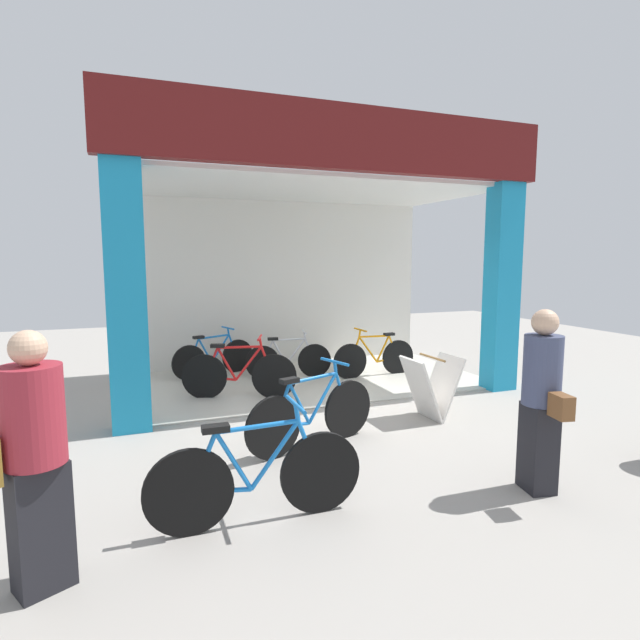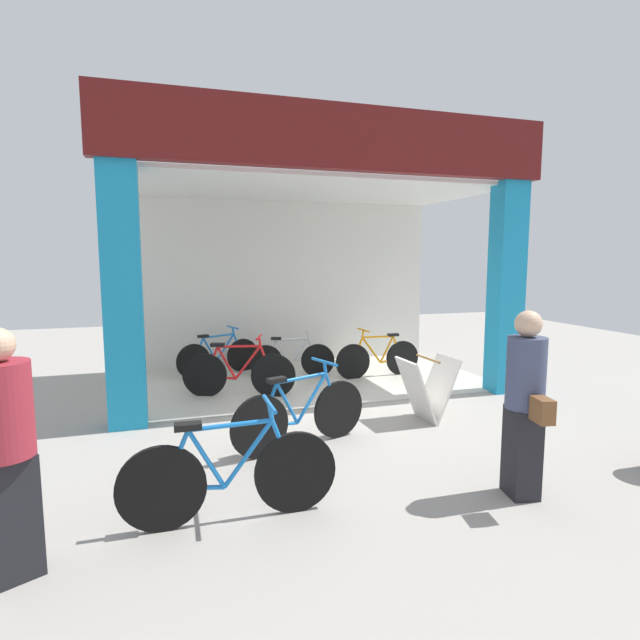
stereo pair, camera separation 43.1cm
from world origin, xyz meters
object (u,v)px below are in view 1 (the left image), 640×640
at_px(bicycle_parked_0, 257,477).
at_px(pedestrian_1, 33,458).
at_px(bicycle_inside_3, 288,360).
at_px(bicycle_inside_0, 214,357).
at_px(bicycle_inside_1, 375,357).
at_px(pedestrian_0, 541,399).
at_px(bicycle_inside_2, 239,374).
at_px(sandwich_board_sign, 431,387).
at_px(bicycle_parked_1, 312,414).

distance_m(bicycle_parked_0, pedestrian_1, 1.60).
bearing_deg(bicycle_parked_0, bicycle_inside_3, 69.84).
xyz_separation_m(bicycle_inside_0, bicycle_inside_1, (2.67, -1.03, 0.01)).
relative_size(bicycle_inside_3, bicycle_parked_0, 0.85).
bearing_deg(pedestrian_0, bicycle_parked_0, 172.28).
relative_size(bicycle_inside_2, sandwich_board_sign, 1.95).
bearing_deg(bicycle_parked_0, bicycle_inside_1, 52.73).
xyz_separation_m(bicycle_inside_0, bicycle_inside_2, (0.13, -1.56, 0.03)).
bearing_deg(bicycle_parked_0, bicycle_parked_1, 54.82).
xyz_separation_m(bicycle_inside_3, bicycle_parked_1, (-0.71, -3.20, 0.05)).
height_order(bicycle_inside_3, bicycle_parked_0, bicycle_parked_0).
xyz_separation_m(bicycle_inside_3, bicycle_parked_0, (-1.68, -4.57, 0.05)).
relative_size(bicycle_inside_1, bicycle_parked_1, 0.96).
xyz_separation_m(bicycle_inside_2, bicycle_parked_0, (-0.60, -3.60, 0.01)).
bearing_deg(bicycle_inside_1, pedestrian_1, -136.26).
height_order(pedestrian_0, pedestrian_1, pedestrian_1).
bearing_deg(bicycle_inside_3, bicycle_inside_2, -137.94).
relative_size(bicycle_inside_1, sandwich_board_sign, 1.90).
relative_size(bicycle_inside_3, bicycle_parked_1, 0.90).
bearing_deg(bicycle_parked_1, pedestrian_1, -145.76).
distance_m(bicycle_inside_0, bicycle_inside_1, 2.86).
xyz_separation_m(bicycle_parked_1, sandwich_board_sign, (1.81, 0.41, 0.04)).
bearing_deg(bicycle_parked_1, bicycle_inside_2, 99.27).
distance_m(bicycle_inside_3, sandwich_board_sign, 3.00).
xyz_separation_m(bicycle_inside_1, sandwich_board_sign, (-0.37, -2.35, 0.07)).
relative_size(bicycle_inside_2, bicycle_parked_1, 0.99).
bearing_deg(sandwich_board_sign, pedestrian_1, -153.99).
xyz_separation_m(bicycle_inside_1, bicycle_inside_2, (-2.54, -0.53, 0.03)).
bearing_deg(bicycle_inside_0, pedestrian_0, -69.55).
distance_m(bicycle_inside_3, bicycle_parked_1, 3.28).
relative_size(bicycle_parked_1, pedestrian_0, 1.00).
height_order(bicycle_inside_1, bicycle_inside_2, bicycle_inside_2).
relative_size(bicycle_inside_0, bicycle_parked_1, 0.91).
height_order(bicycle_inside_0, bicycle_parked_1, bicycle_parked_1).
bearing_deg(bicycle_parked_1, bicycle_inside_0, 97.37).
xyz_separation_m(bicycle_parked_0, pedestrian_0, (2.53, -0.34, 0.48)).
bearing_deg(bicycle_inside_2, sandwich_board_sign, -39.87).
relative_size(bicycle_parked_1, sandwich_board_sign, 1.98).
bearing_deg(pedestrian_1, bicycle_parked_1, 34.24).
bearing_deg(bicycle_inside_0, bicycle_inside_3, -26.15).
bearing_deg(bicycle_parked_1, pedestrian_0, -47.60).
height_order(bicycle_inside_3, pedestrian_1, pedestrian_1).
bearing_deg(bicycle_parked_1, bicycle_inside_1, 51.74).
xyz_separation_m(pedestrian_0, pedestrian_1, (-4.02, 0.04, 0.02)).
bearing_deg(bicycle_inside_0, bicycle_inside_1, -21.11).
distance_m(bicycle_parked_0, sandwich_board_sign, 3.30).
distance_m(bicycle_inside_3, bicycle_parked_0, 4.87).
bearing_deg(pedestrian_1, bicycle_inside_3, 56.98).
height_order(bicycle_inside_1, pedestrian_0, pedestrian_0).
distance_m(bicycle_inside_0, pedestrian_1, 5.83).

